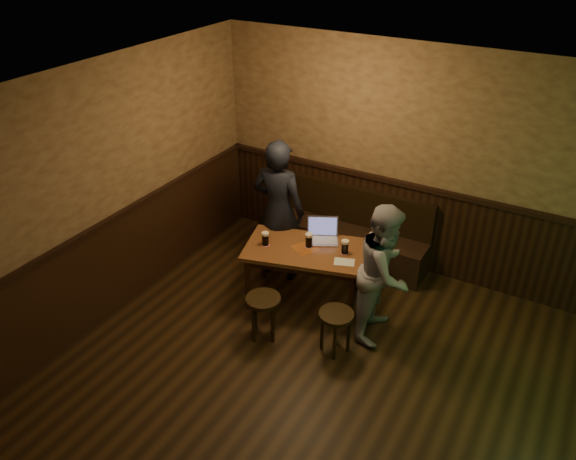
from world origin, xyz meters
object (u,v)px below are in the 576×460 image
at_px(stool_left, 263,305).
at_px(person_suit, 279,211).
at_px(bench, 344,236).
at_px(pint_right, 345,247).
at_px(pint_left, 265,239).
at_px(person_grey, 385,272).
at_px(pub_table, 305,255).
at_px(stool_right, 336,321).
at_px(pint_mid, 309,240).
at_px(laptop, 322,234).

bearing_deg(stool_left, person_suit, 112.86).
distance_m(bench, person_suit, 1.10).
bearing_deg(pint_right, person_suit, 168.00).
distance_m(bench, pint_left, 1.41).
xyz_separation_m(person_suit, person_grey, (1.51, -0.40, -0.13)).
bearing_deg(pub_table, pint_left, -174.02).
bearing_deg(pub_table, pint_right, 0.32).
relative_size(bench, stool_left, 4.36).
xyz_separation_m(bench, person_suit, (-0.54, -0.76, 0.58)).
relative_size(stool_right, pint_right, 2.94).
bearing_deg(pint_left, person_suit, 103.66).
distance_m(pint_left, pint_mid, 0.49).
height_order(pint_mid, person_suit, person_suit).
bearing_deg(pint_mid, pint_left, -154.23).
relative_size(stool_right, pint_left, 2.93).
bearing_deg(pint_left, pint_right, 18.76).
bearing_deg(person_suit, pint_mid, 147.30).
height_order(bench, laptop, laptop).
relative_size(pint_left, person_suit, 0.09).
height_order(pint_right, person_grey, person_grey).
xyz_separation_m(pint_left, laptop, (0.50, 0.44, -0.02)).
relative_size(bench, pint_mid, 13.00).
relative_size(stool_left, pint_left, 3.03).
relative_size(bench, pint_right, 13.26).
bearing_deg(pub_table, stool_left, -111.29).
height_order(laptop, person_grey, person_grey).
bearing_deg(person_suit, stool_right, 136.78).
bearing_deg(person_suit, pint_left, 97.60).
distance_m(pint_right, person_suit, 1.00).
distance_m(pint_mid, person_grey, 0.96).
bearing_deg(pint_right, pint_mid, -169.53).
bearing_deg(stool_right, person_grey, 62.49).
height_order(pint_left, pint_mid, pint_mid).
bearing_deg(stool_left, person_grey, 34.07).
height_order(stool_left, pint_right, pint_right).
relative_size(pint_left, laptop, 0.38).
bearing_deg(pint_right, bench, 113.85).
bearing_deg(laptop, pint_mid, -131.46).
height_order(stool_right, person_suit, person_suit).
relative_size(bench, pint_left, 13.20).
distance_m(stool_left, person_suit, 1.29).
xyz_separation_m(bench, pint_left, (-0.42, -1.26, 0.49)).
height_order(bench, person_grey, person_grey).
bearing_deg(pub_table, stool_right, -56.90).
distance_m(bench, laptop, 0.95).
relative_size(bench, pub_table, 1.47).
height_order(pint_mid, pint_right, pint_mid).
bearing_deg(pint_mid, pub_table, -112.43).
relative_size(stool_left, pint_right, 3.04).
bearing_deg(person_grey, pint_left, 89.95).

